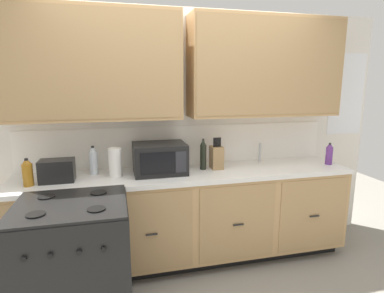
{
  "coord_description": "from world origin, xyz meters",
  "views": [
    {
      "loc": [
        -0.65,
        -2.48,
        1.74
      ],
      "look_at": [
        0.03,
        0.27,
        1.17
      ],
      "focal_mm": 29.35,
      "sensor_mm": 36.0,
      "label": 1
    }
  ],
  "objects_px": {
    "stove_range": "(75,266)",
    "knife_block": "(217,157)",
    "microwave": "(160,158)",
    "bottle_clear": "(93,160)",
    "toaster": "(57,171)",
    "bottle_amber": "(28,173)",
    "paper_towel_roll": "(115,163)",
    "bottle_violet": "(329,154)",
    "bottle_dark": "(203,154)"
  },
  "relations": [
    {
      "from": "paper_towel_roll",
      "to": "bottle_clear",
      "type": "relative_size",
      "value": 0.98
    },
    {
      "from": "bottle_clear",
      "to": "bottle_amber",
      "type": "bearing_deg",
      "value": -155.96
    },
    {
      "from": "toaster",
      "to": "bottle_dark",
      "type": "distance_m",
      "value": 1.31
    },
    {
      "from": "bottle_amber",
      "to": "bottle_clear",
      "type": "distance_m",
      "value": 0.55
    },
    {
      "from": "bottle_violet",
      "to": "paper_towel_roll",
      "type": "bearing_deg",
      "value": 177.98
    },
    {
      "from": "bottle_violet",
      "to": "bottle_clear",
      "type": "distance_m",
      "value": 2.34
    },
    {
      "from": "stove_range",
      "to": "knife_block",
      "type": "xyz_separation_m",
      "value": [
        1.27,
        0.69,
        0.56
      ]
    },
    {
      "from": "microwave",
      "to": "bottle_dark",
      "type": "relative_size",
      "value": 1.59
    },
    {
      "from": "stove_range",
      "to": "knife_block",
      "type": "relative_size",
      "value": 3.06
    },
    {
      "from": "bottle_amber",
      "to": "bottle_dark",
      "type": "xyz_separation_m",
      "value": [
        1.52,
        0.15,
        0.03
      ]
    },
    {
      "from": "knife_block",
      "to": "stove_range",
      "type": "bearing_deg",
      "value": -151.68
    },
    {
      "from": "microwave",
      "to": "bottle_clear",
      "type": "relative_size",
      "value": 1.81
    },
    {
      "from": "bottle_amber",
      "to": "paper_towel_roll",
      "type": "bearing_deg",
      "value": 7.9
    },
    {
      "from": "paper_towel_roll",
      "to": "bottle_clear",
      "type": "xyz_separation_m",
      "value": [
        -0.19,
        0.13,
        -0.0
      ]
    },
    {
      "from": "paper_towel_roll",
      "to": "bottle_amber",
      "type": "height_order",
      "value": "paper_towel_roll"
    },
    {
      "from": "bottle_dark",
      "to": "bottle_violet",
      "type": "bearing_deg",
      "value": -5.53
    },
    {
      "from": "stove_range",
      "to": "bottle_dark",
      "type": "height_order",
      "value": "bottle_dark"
    },
    {
      "from": "bottle_clear",
      "to": "toaster",
      "type": "bearing_deg",
      "value": -151.78
    },
    {
      "from": "microwave",
      "to": "toaster",
      "type": "bearing_deg",
      "value": -176.61
    },
    {
      "from": "paper_towel_roll",
      "to": "bottle_violet",
      "type": "xyz_separation_m",
      "value": [
        2.14,
        -0.08,
        -0.02
      ]
    },
    {
      "from": "stove_range",
      "to": "paper_towel_roll",
      "type": "height_order",
      "value": "paper_towel_roll"
    },
    {
      "from": "toaster",
      "to": "bottle_amber",
      "type": "relative_size",
      "value": 1.22
    },
    {
      "from": "microwave",
      "to": "toaster",
      "type": "xyz_separation_m",
      "value": [
        -0.88,
        -0.05,
        -0.04
      ]
    },
    {
      "from": "bottle_clear",
      "to": "microwave",
      "type": "bearing_deg",
      "value": -9.78
    },
    {
      "from": "bottle_dark",
      "to": "toaster",
      "type": "bearing_deg",
      "value": -176.54
    },
    {
      "from": "knife_block",
      "to": "bottle_amber",
      "type": "distance_m",
      "value": 1.66
    },
    {
      "from": "bottle_violet",
      "to": "stove_range",
      "type": "bearing_deg",
      "value": -167.04
    },
    {
      "from": "toaster",
      "to": "knife_block",
      "type": "height_order",
      "value": "knife_block"
    },
    {
      "from": "toaster",
      "to": "bottle_amber",
      "type": "bearing_deg",
      "value": -162.12
    },
    {
      "from": "toaster",
      "to": "bottle_clear",
      "type": "bearing_deg",
      "value": 28.22
    },
    {
      "from": "stove_range",
      "to": "bottle_amber",
      "type": "distance_m",
      "value": 0.87
    },
    {
      "from": "knife_block",
      "to": "bottle_violet",
      "type": "height_order",
      "value": "knife_block"
    },
    {
      "from": "toaster",
      "to": "knife_block",
      "type": "distance_m",
      "value": 1.45
    },
    {
      "from": "paper_towel_roll",
      "to": "bottle_dark",
      "type": "bearing_deg",
      "value": 3.54
    },
    {
      "from": "microwave",
      "to": "bottle_dark",
      "type": "xyz_separation_m",
      "value": [
        0.43,
        0.03,
        0.01
      ]
    },
    {
      "from": "bottle_clear",
      "to": "bottle_dark",
      "type": "bearing_deg",
      "value": -4.24
    },
    {
      "from": "bottle_clear",
      "to": "stove_range",
      "type": "bearing_deg",
      "value": -98.53
    },
    {
      "from": "bottle_amber",
      "to": "bottle_dark",
      "type": "distance_m",
      "value": 1.53
    },
    {
      "from": "bottle_amber",
      "to": "knife_block",
      "type": "bearing_deg",
      "value": 4.89
    },
    {
      "from": "toaster",
      "to": "bottle_dark",
      "type": "xyz_separation_m",
      "value": [
        1.31,
        0.08,
        0.05
      ]
    },
    {
      "from": "toaster",
      "to": "knife_block",
      "type": "bearing_deg",
      "value": 2.91
    },
    {
      "from": "bottle_dark",
      "to": "stove_range",
      "type": "bearing_deg",
      "value": -148.72
    },
    {
      "from": "knife_block",
      "to": "bottle_dark",
      "type": "distance_m",
      "value": 0.14
    },
    {
      "from": "toaster",
      "to": "bottle_violet",
      "type": "relative_size",
      "value": 1.25
    },
    {
      "from": "knife_block",
      "to": "microwave",
      "type": "bearing_deg",
      "value": -177.85
    },
    {
      "from": "stove_range",
      "to": "knife_block",
      "type": "distance_m",
      "value": 1.55
    },
    {
      "from": "microwave",
      "to": "bottle_dark",
      "type": "bearing_deg",
      "value": 3.59
    },
    {
      "from": "toaster",
      "to": "knife_block",
      "type": "xyz_separation_m",
      "value": [
        1.45,
        0.07,
        0.02
      ]
    },
    {
      "from": "toaster",
      "to": "stove_range",
      "type": "bearing_deg",
      "value": -74.13
    },
    {
      "from": "microwave",
      "to": "paper_towel_roll",
      "type": "xyz_separation_m",
      "value": [
        -0.4,
        -0.02,
        -0.01
      ]
    }
  ]
}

